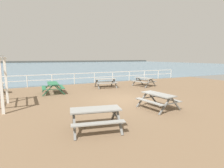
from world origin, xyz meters
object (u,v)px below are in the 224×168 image
object	(u,v)px
picnic_table_near_right	(158,97)
picnic_table_far_left	(96,114)
picnic_table_far_right	(106,81)
picnic_table_near_left	(53,85)
picnic_table_corner	(144,80)

from	to	relation	value
picnic_table_near_right	picnic_table_far_left	distance (m)	3.96
picnic_table_near_right	picnic_table_far_right	xyz separation A→B (m)	(0.21, 7.13, 0.00)
picnic_table_near_left	picnic_table_far_right	world-z (taller)	same
picnic_table_far_right	picnic_table_near_right	bearing A→B (deg)	-84.83
picnic_table_far_right	picnic_table_corner	bearing A→B (deg)	-6.28
picnic_table_far_left	picnic_table_near_left	bearing A→B (deg)	105.70
picnic_table_near_right	picnic_table_far_right	distance (m)	7.14
picnic_table_near_left	picnic_table_far_left	distance (m)	7.56
picnic_table_far_right	picnic_table_corner	size ratio (longest dim) A/B	0.93
picnic_table_near_left	picnic_table_near_right	world-z (taller)	same
picnic_table_near_right	picnic_table_far_left	bearing A→B (deg)	99.51
picnic_table_near_right	picnic_table_corner	size ratio (longest dim) A/B	0.93
picnic_table_far_left	picnic_table_corner	xyz separation A→B (m)	(7.52, 7.42, 0.00)
picnic_table_far_right	picnic_table_corner	world-z (taller)	same
picnic_table_near_right	picnic_table_near_left	bearing A→B (deg)	27.15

